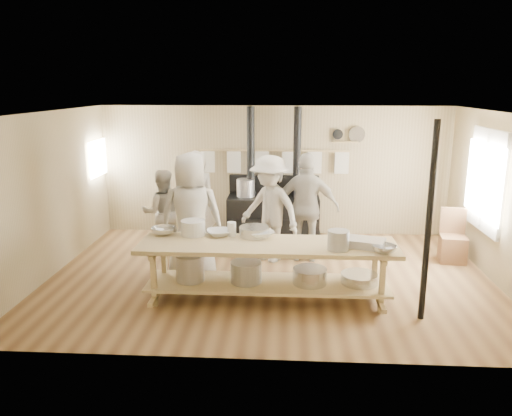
% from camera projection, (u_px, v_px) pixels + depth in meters
% --- Properties ---
extents(ground, '(7.00, 7.00, 0.00)m').
position_uv_depth(ground, '(269.00, 276.00, 8.02)').
color(ground, brown).
rests_on(ground, ground).
extents(room_shell, '(7.00, 7.00, 7.00)m').
position_uv_depth(room_shell, '(270.00, 177.00, 7.63)').
color(room_shell, tan).
rests_on(room_shell, ground).
extents(window_right, '(0.09, 1.50, 1.65)m').
position_uv_depth(window_right, '(486.00, 180.00, 8.03)').
color(window_right, beige).
rests_on(window_right, ground).
extents(left_opening, '(0.00, 0.90, 0.90)m').
position_uv_depth(left_opening, '(98.00, 158.00, 9.78)').
color(left_opening, white).
rests_on(left_opening, ground).
extents(stove, '(1.90, 0.75, 2.60)m').
position_uv_depth(stove, '(273.00, 213.00, 9.94)').
color(stove, black).
rests_on(stove, ground).
extents(towel_rail, '(3.00, 0.04, 0.47)m').
position_uv_depth(towel_rail, '(274.00, 159.00, 9.97)').
color(towel_rail, tan).
rests_on(towel_rail, ground).
extents(back_wall_shelf, '(0.63, 0.14, 0.32)m').
position_uv_depth(back_wall_shelf, '(349.00, 137.00, 9.81)').
color(back_wall_shelf, tan).
rests_on(back_wall_shelf, ground).
extents(prep_table, '(3.60, 0.90, 0.85)m').
position_uv_depth(prep_table, '(267.00, 266.00, 7.02)').
color(prep_table, tan).
rests_on(prep_table, ground).
extents(support_post, '(0.08, 0.08, 2.60)m').
position_uv_depth(support_post, '(429.00, 223.00, 6.27)').
color(support_post, black).
rests_on(support_post, ground).
extents(cook_far_left, '(0.83, 0.70, 1.92)m').
position_uv_depth(cook_far_left, '(196.00, 205.00, 8.66)').
color(cook_far_left, '#B5AEA0').
rests_on(cook_far_left, ground).
extents(cook_left, '(0.88, 0.77, 1.54)m').
position_uv_depth(cook_left, '(163.00, 212.00, 8.97)').
color(cook_left, '#B5AEA0').
rests_on(cook_left, ground).
extents(cook_center, '(1.04, 0.72, 2.02)m').
position_uv_depth(cook_center, '(191.00, 217.00, 7.74)').
color(cook_center, '#B5AEA0').
rests_on(cook_center, ground).
extents(cook_right, '(1.15, 0.59, 1.89)m').
position_uv_depth(cook_right, '(307.00, 208.00, 8.57)').
color(cook_right, '#B5AEA0').
rests_on(cook_right, ground).
extents(cook_by_window, '(1.37, 1.27, 1.85)m').
position_uv_depth(cook_by_window, '(270.00, 209.00, 8.56)').
color(cook_by_window, '#B5AEA0').
rests_on(cook_by_window, ground).
extents(chair, '(0.49, 0.49, 0.92)m').
position_uv_depth(chair, '(453.00, 246.00, 8.66)').
color(chair, brown).
rests_on(chair, ground).
extents(bowl_white_a, '(0.42, 0.42, 0.09)m').
position_uv_depth(bowl_white_a, '(219.00, 233.00, 7.29)').
color(bowl_white_a, white).
rests_on(bowl_white_a, prep_table).
extents(bowl_steel_a, '(0.49, 0.49, 0.11)m').
position_uv_depth(bowl_steel_a, '(163.00, 231.00, 7.34)').
color(bowl_steel_a, silver).
rests_on(bowl_steel_a, prep_table).
extents(bowl_white_b, '(0.52, 0.52, 0.10)m').
position_uv_depth(bowl_white_b, '(260.00, 234.00, 7.22)').
color(bowl_white_b, white).
rests_on(bowl_white_b, prep_table).
extents(bowl_steel_b, '(0.45, 0.45, 0.10)m').
position_uv_depth(bowl_steel_b, '(384.00, 249.00, 6.55)').
color(bowl_steel_b, silver).
rests_on(bowl_steel_b, prep_table).
extents(roasting_pan, '(0.59, 0.48, 0.11)m').
position_uv_depth(roasting_pan, '(365.00, 243.00, 6.78)').
color(roasting_pan, '#B2B2B7').
rests_on(roasting_pan, prep_table).
extents(mixing_bowl_large, '(0.48, 0.48, 0.14)m').
position_uv_depth(mixing_bowl_large, '(254.00, 232.00, 7.26)').
color(mixing_bowl_large, silver).
rests_on(mixing_bowl_large, prep_table).
extents(bucket_galv, '(0.34, 0.34, 0.27)m').
position_uv_depth(bucket_galv, '(338.00, 240.00, 6.64)').
color(bucket_galv, gray).
rests_on(bucket_galv, prep_table).
extents(deep_bowl_enamel, '(0.43, 0.43, 0.22)m').
position_uv_depth(deep_bowl_enamel, '(193.00, 228.00, 7.30)').
color(deep_bowl_enamel, white).
rests_on(deep_bowl_enamel, prep_table).
extents(pitcher, '(0.17, 0.17, 0.21)m').
position_uv_depth(pitcher, '(232.00, 229.00, 7.27)').
color(pitcher, white).
rests_on(pitcher, prep_table).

